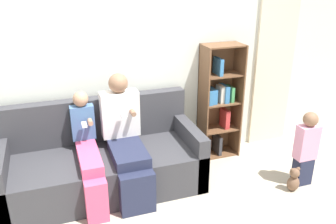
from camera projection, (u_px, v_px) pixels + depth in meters
name	position (u px, v px, depth m)	size (l,w,h in m)	color
ground_plane	(147.00, 210.00, 3.62)	(14.00, 14.00, 0.00)	#B2A893
back_wall	(119.00, 64.00, 4.04)	(10.00, 0.06, 2.55)	silver
curtain_panel	(274.00, 62.00, 4.67)	(0.56, 0.04, 2.27)	beige
couch	(103.00, 163.00, 3.89)	(2.11, 0.90, 0.95)	#38383D
adult_seated	(125.00, 136.00, 3.75)	(0.41, 0.86, 1.25)	#232842
child_seated	(88.00, 153.00, 3.62)	(0.25, 0.88, 1.09)	#DB4C75
toddler_standing	(306.00, 148.00, 3.91)	(0.23, 0.16, 0.87)	#232842
bookshelf	(219.00, 101.00, 4.47)	(0.49, 0.31, 1.45)	brown
teddy_bear	(294.00, 180.00, 3.89)	(0.14, 0.12, 0.29)	brown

